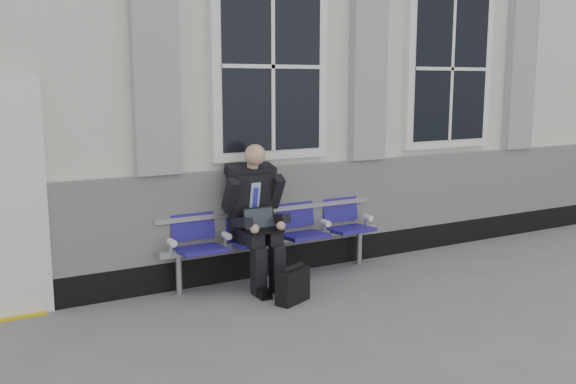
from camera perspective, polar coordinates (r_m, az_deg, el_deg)
ground at (r=7.35m, az=19.26°, el=-7.34°), size 70.00×70.00×0.00m
station_building at (r=9.66m, az=4.10°, el=10.51°), size 14.40×4.40×4.49m
bench at (r=6.88m, az=-1.17°, el=-3.18°), size 2.60×0.47×0.91m
businessman at (r=6.57m, az=-2.94°, el=-1.67°), size 0.61×0.82×1.47m
briefcase at (r=6.20m, az=0.42°, el=-8.29°), size 0.39×0.28×0.37m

